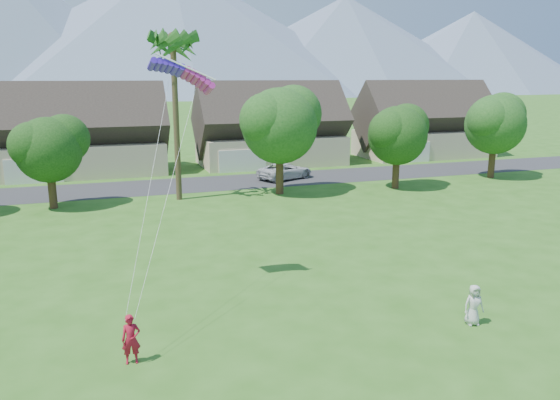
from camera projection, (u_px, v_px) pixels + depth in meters
name	position (u px, v px, depth m)	size (l,w,h in m)	color
ground	(386.00, 394.00, 16.34)	(500.00, 500.00, 0.00)	#2D6019
street	(193.00, 185.00, 47.77)	(90.00, 7.00, 0.01)	#2D2D30
kite_flyer	(131.00, 339.00, 17.92)	(0.62, 0.41, 1.69)	maroon
watcher	(474.00, 305.00, 20.74)	(0.78, 0.51, 1.59)	beige
parked_car	(285.00, 171.00, 50.25)	(2.49, 5.41, 1.50)	silver
mountain_ridge	(131.00, 32.00, 253.47)	(540.00, 240.00, 70.00)	slate
houses_row	(182.00, 135.00, 55.47)	(72.75, 8.19, 8.86)	beige
tree_row	(189.00, 136.00, 40.71)	(62.27, 6.67, 8.45)	#47301C
fan_palm	(173.00, 40.00, 39.44)	(3.00, 3.00, 13.80)	#4C3D26
parafoil_kite	(183.00, 72.00, 22.78)	(2.80, 1.09, 0.50)	#431BD1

